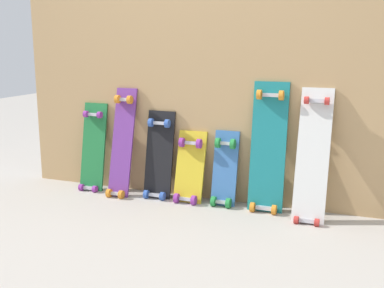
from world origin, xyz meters
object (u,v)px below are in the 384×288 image
(skateboard_green, at_px, (93,151))
(skateboard_teal, at_px, (268,152))
(skateboard_purple, at_px, (122,147))
(skateboard_yellow, at_px, (189,171))
(skateboard_blue, at_px, (224,173))
(skateboard_white, at_px, (312,161))
(skateboard_black, at_px, (159,159))

(skateboard_green, bearing_deg, skateboard_teal, 0.25)
(skateboard_purple, bearing_deg, skateboard_teal, 2.21)
(skateboard_yellow, relative_size, skateboard_blue, 0.97)
(skateboard_green, bearing_deg, skateboard_yellow, -0.63)
(skateboard_blue, xyz_separation_m, skateboard_teal, (0.30, 0.00, 0.17))
(skateboard_purple, xyz_separation_m, skateboard_white, (1.39, -0.02, 0.02))
(skateboard_black, xyz_separation_m, skateboard_yellow, (0.25, -0.01, -0.06))
(skateboard_blue, height_order, skateboard_teal, skateboard_teal)
(skateboard_blue, bearing_deg, skateboard_yellow, -177.15)
(skateboard_green, bearing_deg, skateboard_black, 0.27)
(skateboard_yellow, bearing_deg, skateboard_white, -3.02)
(skateboard_black, distance_m, skateboard_yellow, 0.25)
(skateboard_yellow, bearing_deg, skateboard_blue, 2.85)
(skateboard_yellow, relative_size, skateboard_white, 0.62)
(skateboard_green, distance_m, skateboard_teal, 1.37)
(skateboard_green, relative_size, skateboard_white, 0.81)
(skateboard_purple, xyz_separation_m, skateboard_blue, (0.79, 0.04, -0.13))
(skateboard_purple, distance_m, skateboard_yellow, 0.55)
(skateboard_purple, height_order, skateboard_teal, skateboard_teal)
(skateboard_yellow, height_order, skateboard_teal, skateboard_teal)
(skateboard_black, bearing_deg, skateboard_purple, -172.20)
(skateboard_black, bearing_deg, skateboard_yellow, -2.69)
(skateboard_purple, relative_size, skateboard_black, 1.23)
(skateboard_green, xyz_separation_m, skateboard_blue, (1.06, 0.00, -0.07))
(skateboard_blue, bearing_deg, skateboard_green, -179.79)
(skateboard_yellow, relative_size, skateboard_teal, 0.61)
(skateboard_yellow, distance_m, skateboard_teal, 0.59)
(skateboard_green, xyz_separation_m, skateboard_white, (1.67, -0.05, 0.09))
(skateboard_green, bearing_deg, skateboard_purple, -7.53)
(skateboard_green, distance_m, skateboard_yellow, 0.81)
(skateboard_green, relative_size, skateboard_purple, 0.86)
(skateboard_teal, relative_size, skateboard_white, 1.02)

